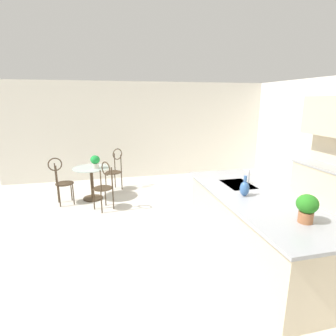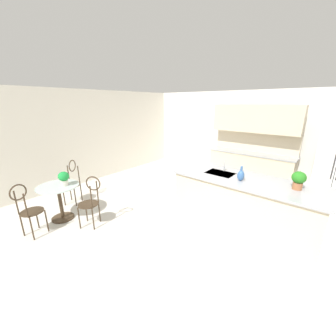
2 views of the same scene
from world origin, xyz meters
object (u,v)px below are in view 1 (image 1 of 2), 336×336
(bistro_table, at_px, (92,180))
(potted_plant_counter_far, at_px, (307,207))
(chair_by_island, at_px, (61,179))
(chair_toward_desk, at_px, (104,183))
(chair_near_window, at_px, (115,168))
(potted_plant_on_table, at_px, (95,161))
(vase_on_counter, at_px, (245,188))

(bistro_table, distance_m, potted_plant_counter_far, 4.52)
(chair_by_island, relative_size, chair_toward_desk, 1.00)
(chair_near_window, xyz_separation_m, potted_plant_counter_far, (4.32, 1.85, 0.53))
(chair_near_window, xyz_separation_m, potted_plant_on_table, (0.64, -0.44, 0.33))
(bistro_table, height_order, potted_plant_on_table, potted_plant_on_table)
(potted_plant_on_table, bearing_deg, potted_plant_counter_far, 31.91)
(vase_on_counter, bearing_deg, potted_plant_counter_far, 14.29)
(bistro_table, height_order, chair_by_island, chair_by_island)
(chair_near_window, distance_m, chair_toward_desk, 1.30)
(chair_near_window, xyz_separation_m, vase_on_counter, (3.42, 1.62, 0.46))
(bistro_table, bearing_deg, vase_on_counter, 37.06)
(chair_near_window, relative_size, potted_plant_counter_far, 3.28)
(bistro_table, xyz_separation_m, chair_toward_desk, (0.72, 0.27, 0.13))
(bistro_table, relative_size, chair_toward_desk, 0.77)
(chair_near_window, relative_size, chair_toward_desk, 1.00)
(chair_toward_desk, relative_size, potted_plant_counter_far, 3.28)
(potted_plant_on_table, height_order, vase_on_counter, vase_on_counter)
(chair_toward_desk, bearing_deg, potted_plant_on_table, -165.19)
(potted_plant_on_table, height_order, potted_plant_counter_far, potted_plant_counter_far)
(bistro_table, height_order, chair_near_window, chair_near_window)
(chair_near_window, height_order, vase_on_counter, vase_on_counter)
(bistro_table, height_order, vase_on_counter, vase_on_counter)
(potted_plant_on_table, bearing_deg, chair_near_window, 145.65)
(chair_by_island, distance_m, vase_on_counter, 3.90)
(vase_on_counter, bearing_deg, bistro_table, -142.94)
(chair_toward_desk, height_order, potted_plant_on_table, chair_toward_desk)
(chair_near_window, distance_m, potted_plant_counter_far, 4.73)
(chair_by_island, height_order, potted_plant_counter_far, potted_plant_counter_far)
(chair_by_island, bearing_deg, potted_plant_counter_far, 39.97)
(chair_by_island, bearing_deg, vase_on_counter, 45.93)
(bistro_table, xyz_separation_m, chair_by_island, (0.18, -0.62, 0.13))
(bistro_table, height_order, chair_toward_desk, chair_toward_desk)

